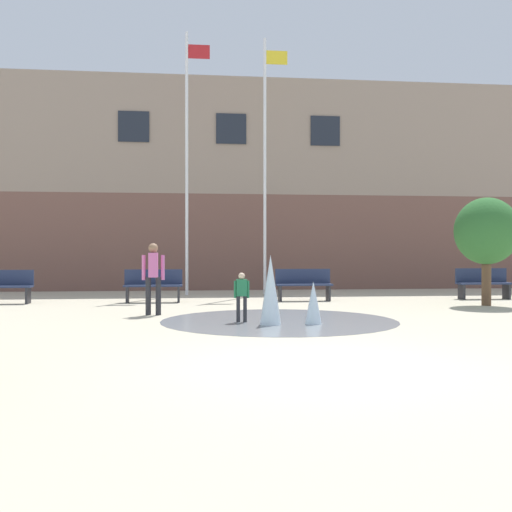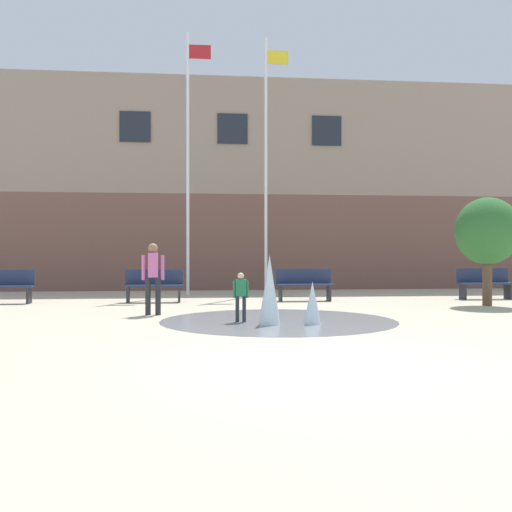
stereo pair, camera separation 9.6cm
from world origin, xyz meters
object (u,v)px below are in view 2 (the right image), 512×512
park_bench_under_right_flagpole (304,284)px  park_bench_near_trashcan (484,283)px  park_bench_under_left_flagpole (3,286)px  park_bench_center (154,285)px  child_running (241,293)px  street_tree_near_building (487,232)px  flagpole_right (267,159)px  flagpole_left (189,156)px  adult_near_bench (153,273)px

park_bench_under_right_flagpole → park_bench_near_trashcan: same height
park_bench_under_left_flagpole → park_bench_under_right_flagpole: same height
park_bench_center → park_bench_under_right_flagpole: bearing=0.4°
child_running → street_tree_near_building: 7.42m
flagpole_right → street_tree_near_building: 7.49m
flagpole_left → flagpole_right: bearing=0.0°
park_bench_under_right_flagpole → flagpole_left: bearing=140.4°
adult_near_bench → street_tree_near_building: size_ratio=0.56×
park_bench_under_right_flagpole → adult_near_bench: 5.34m
flagpole_left → street_tree_near_building: flagpole_left is taller
park_bench_near_trashcan → flagpole_right: bearing=156.7°
park_bench_under_left_flagpole → street_tree_near_building: 12.96m
park_bench_under_left_flagpole → park_bench_near_trashcan: same height
park_bench_center → flagpole_left: 4.99m
park_bench_under_left_flagpole → adult_near_bench: adult_near_bench is taller
child_running → flagpole_left: 8.75m
adult_near_bench → street_tree_near_building: street_tree_near_building is taller
park_bench_center → flagpole_left: size_ratio=0.19×
park_bench_under_left_flagpole → flagpole_right: flagpole_right is taller
park_bench_under_left_flagpole → flagpole_left: flagpole_left is taller
park_bench_center → adult_near_bench: (0.20, -3.43, 0.45)m
flagpole_left → flagpole_right: 2.56m
park_bench_under_right_flagpole → street_tree_near_building: 5.09m
park_bench_center → street_tree_near_building: (8.69, -1.99, 1.45)m
park_bench_center → park_bench_near_trashcan: same height
park_bench_under_left_flagpole → child_running: size_ratio=1.62×
park_bench_near_trashcan → adult_near_bench: adult_near_bench is taller
flagpole_left → park_bench_under_left_flagpole: bearing=-150.7°
park_bench_center → child_running: bearing=-67.8°
park_bench_under_left_flagpole → flagpole_right: (7.53, 2.80, 3.99)m
park_bench_under_right_flagpole → adult_near_bench: (-4.04, -3.46, 0.45)m
park_bench_center → child_running: size_ratio=1.62×
park_bench_center → street_tree_near_building: size_ratio=0.57×
flagpole_left → park_bench_center: bearing=-108.8°
adult_near_bench → flagpole_right: size_ratio=0.19×
park_bench_near_trashcan → child_running: child_running is taller
flagpole_right → park_bench_center: bearing=-141.7°
park_bench_under_left_flagpole → park_bench_center: (4.03, 0.03, 0.00)m
adult_near_bench → flagpole_right: 7.86m
park_bench_near_trashcan → street_tree_near_building: street_tree_near_building is taller
park_bench_under_left_flagpole → flagpole_left: size_ratio=0.19×
adult_near_bench → child_running: adult_near_bench is taller
park_bench_under_right_flagpole → child_running: size_ratio=1.62×
adult_near_bench → flagpole_right: flagpole_right is taller
park_bench_near_trashcan → adult_near_bench: bearing=-159.6°
park_bench_near_trashcan → child_running: size_ratio=1.62×
park_bench_under_left_flagpole → flagpole_right: size_ratio=0.19×
park_bench_near_trashcan → child_running: bearing=-146.5°
park_bench_near_trashcan → flagpole_left: flagpole_left is taller
park_bench_center → child_running: 5.37m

